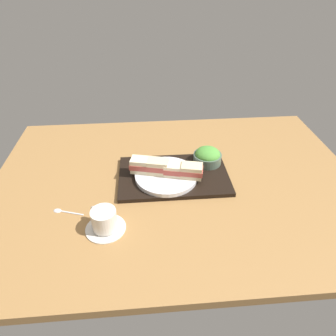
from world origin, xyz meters
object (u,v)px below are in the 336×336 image
sandwich_nearmost (192,171)px  sandwich_inner_far (158,167)px  sandwich_inner_near (175,170)px  salad_bowl (207,156)px  sandwich_farmost (141,165)px  sandwich_plate (166,175)px  teaspoon (62,211)px  coffee_cup (104,221)px

sandwich_nearmost → sandwich_inner_far: (12.23, -3.34, 0.26)cm
sandwich_inner_far → sandwich_inner_near: bearing=164.7°
sandwich_nearmost → sandwich_inner_far: bearing=-15.3°
sandwich_nearmost → salad_bowl: bearing=-126.7°
sandwich_farmost → salad_bowl: (-26.46, -5.85, -1.37)cm
sandwich_plate → salad_bowl: salad_bowl is taller
sandwich_inner_near → sandwich_inner_far: sandwich_inner_far is taller
sandwich_inner_far → sandwich_nearmost: bearing=164.7°
sandwich_farmost → teaspoon: (27.26, 16.57, -5.62)cm
sandwich_nearmost → sandwich_inner_near: bearing=-15.3°
sandwich_inner_near → salad_bowl: salad_bowl is taller
sandwich_inner_far → salad_bowl: 21.73cm
sandwich_inner_near → coffee_cup: size_ratio=0.69×
sandwich_farmost → salad_bowl: 27.13cm
sandwich_plate → coffee_cup: bearing=47.5°
sandwich_inner_near → coffee_cup: 32.88cm
sandwich_inner_far → coffee_cup: sandwich_inner_far is taller
sandwich_inner_far → salad_bowl: bearing=-159.7°
sandwich_nearmost → sandwich_inner_far: 12.68cm
sandwich_farmost → sandwich_nearmost: bearing=164.7°
sandwich_inner_far → coffee_cup: 30.04cm
sandwich_nearmost → sandwich_inner_near: (6.12, -1.67, -0.26)cm
teaspoon → sandwich_plate: bearing=-158.9°
salad_bowl → coffee_cup: salad_bowl is taller
coffee_cup → teaspoon: bearing=-30.3°
sandwich_inner_near → sandwich_farmost: (12.23, -3.34, 0.47)cm
sandwich_inner_near → salad_bowl: bearing=-147.1°
teaspoon → sandwich_inner_near: bearing=-161.5°
coffee_cup → teaspoon: (15.33, -8.97, -3.08)cm
salad_bowl → teaspoon: bearing=22.7°
sandwich_inner_far → sandwich_farmost: 6.34cm
coffee_cup → sandwich_plate: bearing=-132.5°
teaspoon → salad_bowl: bearing=-157.3°
sandwich_plate → coffee_cup: 31.26cm
sandwich_farmost → salad_bowl: bearing=-167.5°
sandwich_nearmost → sandwich_inner_near: size_ratio=1.05×
teaspoon → sandwich_inner_far: bearing=-155.9°
sandwich_inner_near → sandwich_farmost: sandwich_farmost is taller
sandwich_plate → sandwich_nearmost: (-9.18, 2.51, 3.34)cm
salad_bowl → sandwich_inner_far: bearing=20.3°
sandwich_inner_near → coffee_cup: sandwich_inner_near is taller
salad_bowl → teaspoon: (53.72, 22.42, -4.25)cm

